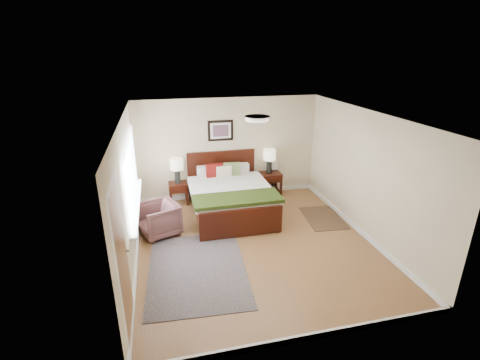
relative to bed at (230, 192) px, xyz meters
The scene contains 18 objects.
floor 1.53m from the bed, 82.00° to the right, with size 5.00×5.00×0.00m, color brown.
back_wall 1.31m from the bed, 79.68° to the left, with size 4.50×0.04×2.50m, color beige.
front_wall 3.98m from the bed, 87.10° to the right, with size 4.50×0.04×2.50m, color beige.
left_wall 2.59m from the bed, 145.48° to the right, with size 0.04×5.00×2.50m, color beige.
right_wall 2.91m from the bed, 29.96° to the right, with size 0.04×5.00×2.50m, color beige.
ceiling 2.42m from the bed, 82.00° to the right, with size 4.50×5.00×0.02m, color white.
window 2.28m from the bed, 160.40° to the right, with size 0.11×2.72×1.32m.
door 3.79m from the bed, 122.74° to the right, with size 0.06×1.00×2.18m.
ceil_fixture 2.39m from the bed, 82.00° to the right, with size 0.44×0.44×0.08m.
bed is the anchor object (origin of this frame).
wall_art 1.58m from the bed, 89.96° to the left, with size 0.62×0.05×0.50m.
nightstand_left 1.40m from the bed, 142.91° to the left, with size 0.45×0.40×0.53m.
nightstand_right 1.48m from the bed, 35.18° to the left, with size 0.60×0.45×0.60m.
lamp_left 1.46m from the bed, 142.27° to the left, with size 0.31×0.31×0.61m.
lamp_right 1.55m from the bed, 35.61° to the left, with size 0.31×0.31×0.61m.
armchair 1.72m from the bed, 159.78° to the right, with size 0.72×0.74×0.68m, color brown.
rug_persian 2.31m from the bed, 116.62° to the right, with size 1.65×2.33×0.01m, color #0B193B.
rug_navy 2.19m from the bed, 19.62° to the right, with size 0.79×1.18×0.01m, color black.
Camera 1 is at (-1.66, -5.69, 3.58)m, focal length 26.00 mm.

